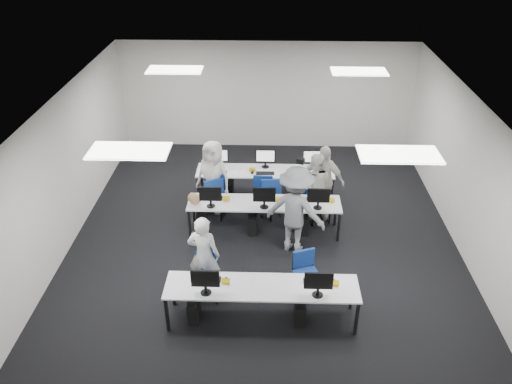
{
  "coord_description": "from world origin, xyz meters",
  "views": [
    {
      "loc": [
        0.09,
        -8.63,
        6.27
      ],
      "look_at": [
        -0.17,
        0.17,
        1.0
      ],
      "focal_mm": 35.0,
      "sensor_mm": 36.0,
      "label": 1
    }
  ],
  "objects_px": {
    "desk_front": "(262,289)",
    "chair_3": "(262,205)",
    "student_2": "(214,177)",
    "photographer": "(295,210)",
    "student_1": "(314,186)",
    "student_0": "(204,255)",
    "student_3": "(322,181)",
    "chair_1": "(306,283)",
    "chair_7": "(307,200)",
    "chair_5": "(212,201)",
    "desk_mid": "(264,205)",
    "chair_2": "(215,203)",
    "chair_0": "(207,284)",
    "chair_4": "(317,208)",
    "chair_6": "(270,200)"
  },
  "relations": [
    {
      "from": "photographer",
      "to": "student_0",
      "type": "bearing_deg",
      "value": 59.31
    },
    {
      "from": "chair_0",
      "to": "photographer",
      "type": "relative_size",
      "value": 0.45
    },
    {
      "from": "desk_front",
      "to": "desk_mid",
      "type": "bearing_deg",
      "value": 90.0
    },
    {
      "from": "chair_4",
      "to": "photographer",
      "type": "height_order",
      "value": "photographer"
    },
    {
      "from": "student_0",
      "to": "student_1",
      "type": "relative_size",
      "value": 1.01
    },
    {
      "from": "chair_1",
      "to": "chair_7",
      "type": "height_order",
      "value": "chair_1"
    },
    {
      "from": "desk_front",
      "to": "chair_3",
      "type": "xyz_separation_m",
      "value": [
        -0.05,
        3.21,
        -0.39
      ]
    },
    {
      "from": "student_3",
      "to": "desk_mid",
      "type": "bearing_deg",
      "value": -128.16
    },
    {
      "from": "desk_front",
      "to": "chair_7",
      "type": "bearing_deg",
      "value": 74.3
    },
    {
      "from": "desk_front",
      "to": "chair_5",
      "type": "relative_size",
      "value": 3.42
    },
    {
      "from": "desk_mid",
      "to": "chair_3",
      "type": "relative_size",
      "value": 3.48
    },
    {
      "from": "chair_5",
      "to": "desk_front",
      "type": "bearing_deg",
      "value": -91.86
    },
    {
      "from": "student_3",
      "to": "chair_1",
      "type": "bearing_deg",
      "value": -79.27
    },
    {
      "from": "desk_front",
      "to": "chair_3",
      "type": "height_order",
      "value": "chair_3"
    },
    {
      "from": "chair_6",
      "to": "student_2",
      "type": "xyz_separation_m",
      "value": [
        -1.27,
        0.09,
        0.55
      ]
    },
    {
      "from": "chair_2",
      "to": "chair_5",
      "type": "bearing_deg",
      "value": 133.05
    },
    {
      "from": "chair_6",
      "to": "chair_5",
      "type": "bearing_deg",
      "value": 176.22
    },
    {
      "from": "desk_front",
      "to": "chair_0",
      "type": "height_order",
      "value": "chair_0"
    },
    {
      "from": "desk_mid",
      "to": "chair_2",
      "type": "relative_size",
      "value": 3.42
    },
    {
      "from": "student_0",
      "to": "chair_1",
      "type": "bearing_deg",
      "value": -172.73
    },
    {
      "from": "student_3",
      "to": "photographer",
      "type": "bearing_deg",
      "value": -94.83
    },
    {
      "from": "desk_front",
      "to": "student_1",
      "type": "height_order",
      "value": "student_1"
    },
    {
      "from": "chair_5",
      "to": "student_1",
      "type": "distance_m",
      "value": 2.32
    },
    {
      "from": "chair_5",
      "to": "chair_0",
      "type": "bearing_deg",
      "value": -107.33
    },
    {
      "from": "desk_front",
      "to": "student_2",
      "type": "height_order",
      "value": "student_2"
    },
    {
      "from": "desk_front",
      "to": "student_0",
      "type": "xyz_separation_m",
      "value": [
        -1.04,
        0.72,
        0.11
      ]
    },
    {
      "from": "chair_6",
      "to": "student_3",
      "type": "distance_m",
      "value": 1.27
    },
    {
      "from": "desk_mid",
      "to": "chair_0",
      "type": "bearing_deg",
      "value": -115.85
    },
    {
      "from": "chair_1",
      "to": "desk_mid",
      "type": "bearing_deg",
      "value": 92.72
    },
    {
      "from": "chair_4",
      "to": "student_0",
      "type": "relative_size",
      "value": 0.58
    },
    {
      "from": "student_0",
      "to": "student_1",
      "type": "distance_m",
      "value": 3.26
    },
    {
      "from": "chair_7",
      "to": "chair_6",
      "type": "bearing_deg",
      "value": -170.91
    },
    {
      "from": "student_2",
      "to": "chair_0",
      "type": "bearing_deg",
      "value": -62.46
    },
    {
      "from": "chair_3",
      "to": "student_2",
      "type": "xyz_separation_m",
      "value": [
        -1.1,
        0.25,
        0.56
      ]
    },
    {
      "from": "student_1",
      "to": "photographer",
      "type": "relative_size",
      "value": 0.84
    },
    {
      "from": "desk_front",
      "to": "desk_mid",
      "type": "relative_size",
      "value": 1.0
    },
    {
      "from": "chair_1",
      "to": "student_3",
      "type": "relative_size",
      "value": 0.52
    },
    {
      "from": "desk_front",
      "to": "student_2",
      "type": "xyz_separation_m",
      "value": [
        -1.15,
        3.46,
        0.17
      ]
    },
    {
      "from": "student_2",
      "to": "photographer",
      "type": "xyz_separation_m",
      "value": [
        1.76,
        -1.46,
        0.09
      ]
    },
    {
      "from": "student_3",
      "to": "photographer",
      "type": "distance_m",
      "value": 1.52
    },
    {
      "from": "student_0",
      "to": "student_2",
      "type": "relative_size",
      "value": 0.93
    },
    {
      "from": "chair_5",
      "to": "student_2",
      "type": "height_order",
      "value": "student_2"
    },
    {
      "from": "chair_4",
      "to": "chair_5",
      "type": "bearing_deg",
      "value": 156.4
    },
    {
      "from": "photographer",
      "to": "chair_3",
      "type": "bearing_deg",
      "value": -39.65
    },
    {
      "from": "chair_0",
      "to": "chair_7",
      "type": "distance_m",
      "value": 3.5
    },
    {
      "from": "chair_6",
      "to": "photographer",
      "type": "relative_size",
      "value": 0.51
    },
    {
      "from": "student_0",
      "to": "chair_4",
      "type": "bearing_deg",
      "value": -123.02
    },
    {
      "from": "chair_7",
      "to": "desk_front",
      "type": "bearing_deg",
      "value": -102.69
    },
    {
      "from": "chair_5",
      "to": "chair_4",
      "type": "bearing_deg",
      "value": -26.96
    },
    {
      "from": "student_0",
      "to": "photographer",
      "type": "relative_size",
      "value": 0.85
    }
  ]
}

